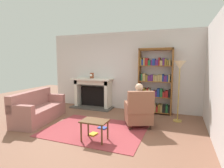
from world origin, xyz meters
TOP-DOWN VIEW (x-y plane):
  - ground at (0.00, 0.00)m, footprint 14.00×14.00m
  - back_wall at (0.00, 2.55)m, footprint 5.60×0.10m
  - side_wall_right at (2.65, 1.25)m, footprint 0.10×5.20m
  - area_rug at (0.00, 0.30)m, footprint 2.40×1.80m
  - fireplace at (-1.07, 2.30)m, footprint 1.52×0.64m
  - mantel_clock at (-1.06, 2.20)m, footprint 0.14×0.14m
  - bookshelf at (1.15, 2.33)m, footprint 1.07×0.32m
  - armchair_reading at (0.97, 0.87)m, footprint 0.85×0.84m
  - seated_reader at (0.91, 0.97)m, footprint 0.52×0.60m
  - sofa_floral at (-1.84, 0.36)m, footprint 0.96×1.79m
  - side_table at (0.26, -0.25)m, footprint 0.56×0.39m
  - scattered_books at (0.12, 0.22)m, footprint 0.24×0.64m
  - floor_lamp at (1.89, 1.74)m, footprint 0.32×0.32m

SIDE VIEW (x-z plane):
  - ground at x=0.00m, z-range 0.00..0.00m
  - area_rug at x=0.00m, z-range 0.00..0.01m
  - scattered_books at x=0.12m, z-range 0.01..0.04m
  - sofa_floral at x=-1.84m, z-range -0.10..0.75m
  - side_table at x=0.26m, z-range 0.15..0.60m
  - armchair_reading at x=0.97m, z-range -0.06..0.91m
  - fireplace at x=-1.07m, z-range 0.03..1.12m
  - seated_reader at x=0.91m, z-range 0.05..1.19m
  - bookshelf at x=1.15m, z-range -0.06..2.05m
  - mantel_clock at x=-1.06m, z-range 1.09..1.29m
  - back_wall at x=0.00m, z-range 0.00..2.70m
  - side_wall_right at x=2.65m, z-range 0.00..2.70m
  - floor_lamp at x=1.89m, z-range 0.59..2.30m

